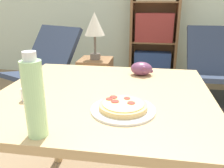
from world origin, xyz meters
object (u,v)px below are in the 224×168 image
Objects in this scene: grape_bunch at (142,69)px; drink_bottle at (34,98)px; pizza_on_plate at (123,107)px; bookshelf at (154,26)px; salt_shaker at (26,94)px; lounge_chair_far at (215,81)px; lounge_chair_near at (43,81)px; table_lamp at (95,26)px; side_table at (96,84)px.

grape_bunch is 0.47× the size of drink_bottle.
pizza_on_plate is 2.73m from bookshelf.
pizza_on_plate is 0.36m from drink_bottle.
lounge_chair_far reaches higher than salt_shaker.
pizza_on_plate is at bearing -5.09° from salt_shaker.
lounge_chair_near is at bearing 136.66° from grape_bunch.
table_lamp reaches higher than grape_bunch.
grape_bunch is at bearing -18.57° from lounge_chair_near.
grape_bunch is 0.14× the size of lounge_chair_near.
bookshelf is (-0.72, 0.83, 0.53)m from lounge_chair_far.
pizza_on_plate is at bearing -30.39° from lounge_chair_near.
lounge_chair_far is at bearing 65.60° from pizza_on_plate.
pizza_on_plate is at bearing -73.09° from side_table.
lounge_chair_far is (1.97, 0.30, 0.00)m from lounge_chair_near.
side_table is (-0.62, -1.16, -0.53)m from bookshelf.
bookshelf is (0.57, 2.69, 0.04)m from salt_shaker.
salt_shaker is (-0.18, 0.26, -0.10)m from drink_bottle.
table_lamp is at bearing 91.67° from salt_shaker.
pizza_on_plate is 0.53× the size of table_lamp.
drink_bottle is 1.90m from side_table.
grape_bunch is at bearing -63.69° from side_table.
bookshelf is 3.01× the size of side_table.
salt_shaker is at bearing 174.91° from pizza_on_plate.
lounge_chair_near is (-1.16, 1.10, -0.50)m from grape_bunch.
lounge_chair_near is (-0.86, 1.81, -0.59)m from drink_bottle.
lounge_chair_near is at bearing 124.84° from pizza_on_plate.
lounge_chair_near is at bearing 177.62° from side_table.
bookshelf is 1.32m from table_lamp.
table_lamp reaches higher than lounge_chair_far.
pizza_on_plate is 2.14m from lounge_chair_far.
lounge_chair_far is (1.11, 2.12, -0.59)m from drink_bottle.
salt_shaker is at bearing -41.69° from lounge_chair_near.
bookshelf is at bearing 62.07° from side_table.
salt_shaker is at bearing -88.33° from side_table.
table_lamp is at bearing -117.93° from bookshelf.
grape_bunch is 1.69m from lounge_chair_far.
lounge_chair_far reaches higher than side_table.
salt_shaker is at bearing -136.56° from grape_bunch.
pizza_on_plate is 1.96× the size of grape_bunch.
table_lamp reaches higher than drink_bottle.
grape_bunch is at bearing -92.22° from bookshelf.
lounge_chair_far is (1.29, 1.86, -0.49)m from salt_shaker.
lounge_chair_far is 1.53× the size of side_table.
grape_bunch is at bearing -63.69° from table_lamp.
salt_shaker is at bearing 124.55° from drink_bottle.
drink_bottle is at bearing -112.99° from grape_bunch.
table_lamp is (0.63, -0.03, 0.63)m from lounge_chair_near.
salt_shaker is at bearing -101.99° from bookshelf.
lounge_chair_far is at bearing 60.01° from grape_bunch.
drink_bottle is 4.86× the size of salt_shaker.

